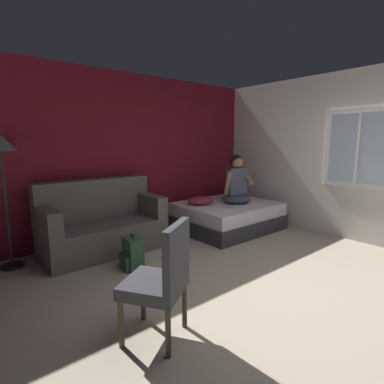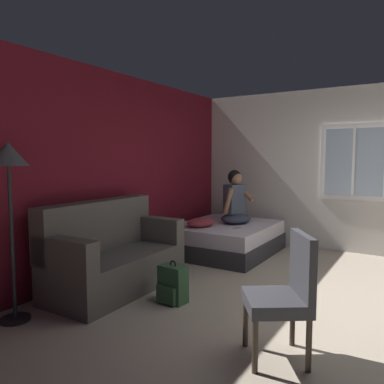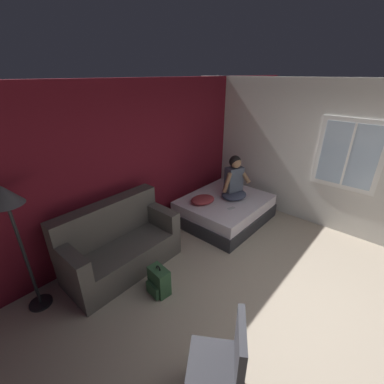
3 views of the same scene
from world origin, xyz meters
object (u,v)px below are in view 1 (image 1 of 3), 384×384
bed (227,216)px  throw_pillow (201,201)px  cell_phone (230,208)px  floor_lamp (1,155)px  backpack (132,254)px  person_seated (237,184)px  couch (102,224)px  side_chair (162,277)px

bed → throw_pillow: size_ratio=3.60×
cell_phone → floor_lamp: 3.36m
cell_phone → backpack: bearing=108.3°
person_seated → floor_lamp: (-3.50, 0.66, 0.59)m
couch → throw_pillow: (1.78, -0.18, 0.16)m
person_seated → floor_lamp: 3.61m
bed → side_chair: bearing=-145.5°
person_seated → cell_phone: (-0.40, -0.22, -0.35)m
backpack → couch: bearing=91.6°
couch → floor_lamp: (-1.14, 0.17, 1.04)m
floor_lamp → side_chair: bearing=-73.9°
side_chair → throw_pillow: bearing=42.7°
bed → floor_lamp: floor_lamp is taller
cell_phone → floor_lamp: size_ratio=0.08×
bed → couch: (-2.22, 0.40, 0.16)m
couch → side_chair: (-0.45, -2.23, 0.14)m
couch → side_chair: size_ratio=1.75×
throw_pillow → cell_phone: (0.18, -0.54, -0.07)m
throw_pillow → floor_lamp: (-2.92, 0.34, 0.88)m
couch → cell_phone: (1.96, -0.72, 0.09)m
side_chair → couch: bearing=78.6°
side_chair → throw_pillow: side_chair is taller
couch → floor_lamp: 1.55m
floor_lamp → person_seated: bearing=-10.7°
bed → floor_lamp: 3.62m
throw_pillow → couch: bearing=174.3°
person_seated → couch: bearing=168.1°
couch → throw_pillow: couch is taller
backpack → floor_lamp: floor_lamp is taller
backpack → side_chair: bearing=-109.0°
bed → couch: couch is taller
backpack → cell_phone: cell_phone is taller
bed → cell_phone: 0.48m
bed → person_seated: size_ratio=1.97×
side_chair → person_seated: bearing=31.8°
bed → floor_lamp: bearing=170.5°
backpack → person_seated: bearing=8.7°
bed → couch: size_ratio=1.01×
couch → floor_lamp: size_ratio=1.01×
couch → side_chair: 2.28m
side_chair → person_seated: person_seated is taller
person_seated → floor_lamp: floor_lamp is taller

